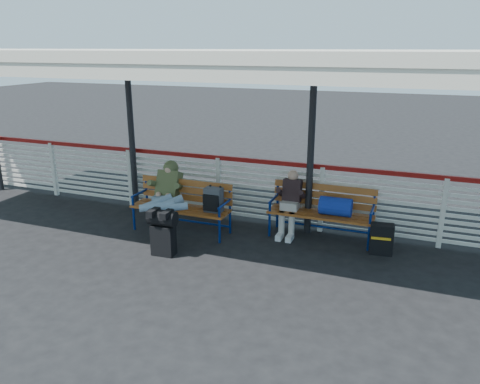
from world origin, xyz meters
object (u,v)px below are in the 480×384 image
at_px(companion_person, 290,202).
at_px(luggage_stack, 163,231).
at_px(bench_left, 191,201).
at_px(suitcase_side, 381,239).
at_px(bench_right, 328,207).
at_px(traveler_man, 165,200).

bearing_deg(companion_person, luggage_stack, -136.38).
relative_size(bench_left, suitcase_side, 3.55).
distance_m(bench_right, traveler_man, 2.81).
height_order(bench_right, traveler_man, traveler_man).
height_order(luggage_stack, companion_person, companion_person).
bearing_deg(bench_right, luggage_stack, -145.23).
xyz_separation_m(bench_left, suitcase_side, (3.28, 0.26, -0.33)).
bearing_deg(companion_person, suitcase_side, -9.93).
bearing_deg(suitcase_side, bench_left, 177.50).
relative_size(traveler_man, companion_person, 1.43).
relative_size(luggage_stack, suitcase_side, 1.49).
distance_m(bench_left, companion_person, 1.76).
bearing_deg(suitcase_side, companion_person, 163.08).
relative_size(companion_person, suitcase_side, 2.26).
height_order(companion_person, suitcase_side, companion_person).
bearing_deg(luggage_stack, bench_right, 32.16).
xyz_separation_m(companion_person, suitcase_side, (1.60, -0.28, -0.34)).
bearing_deg(suitcase_side, bench_right, 154.66).
height_order(traveler_man, suitcase_side, traveler_man).
relative_size(luggage_stack, bench_right, 0.42).
xyz_separation_m(luggage_stack, traveler_man, (-0.35, 0.69, 0.27)).
distance_m(traveler_man, suitcase_side, 3.67).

